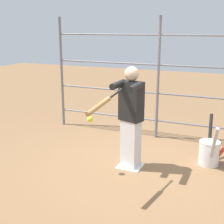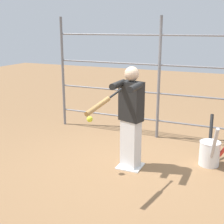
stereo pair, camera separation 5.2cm
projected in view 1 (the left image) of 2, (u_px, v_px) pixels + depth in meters
ground_plane at (130, 166)px, 5.31m from camera, size 24.00×24.00×0.00m
home_plate at (130, 166)px, 5.31m from camera, size 0.40×0.40×0.02m
fence_backstop at (158, 79)px, 6.40m from camera, size 4.69×0.06×2.52m
batter at (131, 115)px, 5.06m from camera, size 0.42×0.67×1.70m
baseball_bat_swinging at (102, 104)px, 4.10m from camera, size 0.14×0.92×0.21m
softball_in_flight at (90, 119)px, 4.86m from camera, size 0.10×0.10×0.10m
bat_bucket at (210, 151)px, 5.33m from camera, size 0.67×0.96×0.80m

